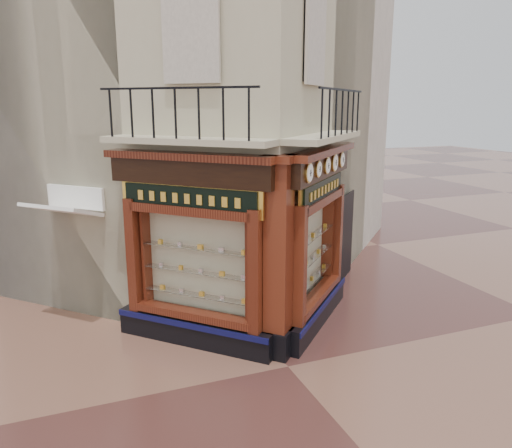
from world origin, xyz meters
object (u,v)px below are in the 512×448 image
clock_a (309,173)px  clock_e (342,160)px  signboard_right (322,189)px  awning (72,323)px  signboard_left (189,198)px  corner_pilaster (278,262)px  clock_d (335,163)px  clock_c (327,166)px  clock_b (318,169)px

clock_a → clock_e: 2.46m
clock_e → signboard_right: size_ratio=0.17×
awning → clock_a: bearing=-170.1°
awning → signboard_left: signboard_left is taller
signboard_right → clock_a: bearing=-175.2°
corner_pilaster → awning: corner_pilaster is taller
clock_d → awning: (-5.69, 1.79, -3.62)m
corner_pilaster → signboard_right: 2.12m
signboard_right → clock_c: bearing=-128.9°
clock_a → clock_b: 0.60m
clock_a → signboard_left: clock_a is taller
awning → signboard_right: size_ratio=0.75×
clock_b → signboard_left: clock_b is taller
clock_a → awning: bearing=99.9°
clock_e → signboard_right: clock_e is taller
clock_a → clock_e: size_ratio=1.09×
clock_b → clock_e: (1.31, 1.31, -0.00)m
clock_e → clock_c: bearing=180.0°
signboard_left → signboard_right: (2.92, -0.00, 0.00)m
clock_e → signboard_right: 1.25m
clock_e → awning: 7.25m
clock_a → clock_e: (1.74, 1.74, 0.00)m
clock_b → clock_d: clock_d is taller
corner_pilaster → clock_a: (0.60, -0.00, 1.67)m
clock_a → signboard_right: size_ratio=0.19×
clock_a → signboard_left: (-2.06, 1.01, -0.52)m
clock_e → signboard_left: size_ratio=0.16×
clock_c → signboard_left: 2.99m
clock_d → awning: bearing=117.5°
clock_b → clock_d: size_ratio=0.85×
signboard_right → clock_b: bearing=-171.3°
clock_b → awning: bearing=106.1°
clock_a → clock_b: bearing=0.0°
clock_d → clock_c: bearing=180.0°
clock_d → clock_e: clock_d is taller
clock_b → clock_e: 1.86m
corner_pilaster → signboard_left: 2.12m
corner_pilaster → clock_a: size_ratio=10.21×
corner_pilaster → signboard_right: size_ratio=1.90×
clock_b → signboard_right: clock_b is taller
clock_a → signboard_right: (0.86, 1.01, -0.52)m
clock_b → signboard_left: size_ratio=0.15×
awning → signboard_left: bearing=-176.6°
clock_c → awning: clock_c is taller
signboard_left → corner_pilaster: bearing=-169.8°
clock_c → clock_d: bearing=-0.0°
clock_a → clock_b: clock_a is taller
corner_pilaster → signboard_right: (1.46, 1.01, 1.15)m
clock_e → awning: size_ratio=0.23×
corner_pilaster → clock_b: size_ratio=11.80×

